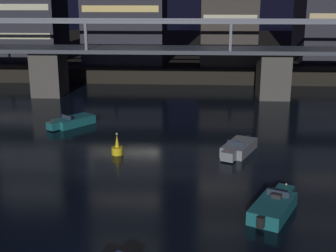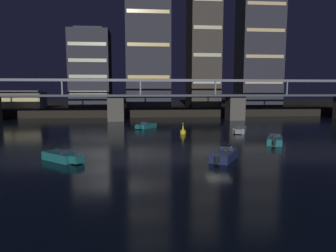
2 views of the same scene
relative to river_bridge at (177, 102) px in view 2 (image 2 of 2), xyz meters
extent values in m
plane|color=black|center=(0.00, -38.22, -4.24)|extent=(400.00, 400.00, 0.00)
cube|color=black|center=(0.00, 48.01, -3.14)|extent=(240.00, 80.00, 2.20)
cube|color=#4C4944|center=(-13.88, 0.01, -1.47)|extent=(3.60, 4.40, 5.55)
cube|color=#4C4944|center=(13.88, 0.01, -1.47)|extent=(3.60, 4.40, 5.55)
cube|color=#3D424C|center=(0.00, 0.01, 1.53)|extent=(89.27, 6.40, 0.45)
cube|color=slate|center=(0.00, -2.89, 4.96)|extent=(89.27, 0.36, 0.36)
cube|color=slate|center=(0.00, 2.91, 4.96)|extent=(89.27, 0.36, 0.36)
cube|color=slate|center=(-24.98, -2.89, 3.36)|extent=(0.30, 0.30, 3.20)
cube|color=slate|center=(-8.33, -2.89, 3.36)|extent=(0.30, 0.30, 3.20)
cube|color=slate|center=(8.33, -2.89, 3.36)|extent=(0.30, 0.30, 3.20)
cube|color=slate|center=(24.98, -2.89, 3.36)|extent=(0.30, 0.30, 3.20)
cube|color=#282833|center=(-22.02, 16.16, 8.41)|extent=(10.65, 8.97, 20.90)
cube|color=beige|center=(-22.02, 11.62, 2.14)|extent=(9.80, 0.10, 0.90)
cube|color=beige|center=(-22.02, 11.62, 6.32)|extent=(9.80, 0.10, 0.90)
cube|color=beige|center=(-22.02, 11.62, 10.50)|extent=(9.80, 0.10, 0.90)
cube|color=beige|center=(-22.02, 11.62, 14.68)|extent=(9.80, 0.10, 0.90)
cube|color=#282833|center=(-22.02, 16.16, 19.16)|extent=(7.46, 6.28, 0.60)
cube|color=#282833|center=(-6.22, 15.28, 18.43)|extent=(11.73, 12.05, 40.95)
cube|color=#F2D172|center=(-6.22, 9.20, 6.15)|extent=(10.79, 0.10, 0.90)
cube|color=#F2D172|center=(-6.22, 9.20, 14.34)|extent=(10.79, 0.10, 0.90)
cube|color=#F2D172|center=(-6.22, 9.20, 22.53)|extent=(10.79, 0.10, 0.90)
cube|color=#38332D|center=(9.08, 14.61, 15.36)|extent=(8.03, 10.99, 34.81)
cube|color=beige|center=(9.08, 9.07, 4.92)|extent=(7.38, 0.10, 0.90)
cube|color=beige|center=(9.08, 9.07, 11.88)|extent=(7.38, 0.10, 0.90)
cube|color=beige|center=(9.08, 9.07, 18.84)|extent=(7.38, 0.10, 0.90)
cube|color=#282833|center=(26.09, 17.19, 15.64)|extent=(11.82, 9.05, 35.36)
cube|color=beige|center=(26.09, 12.62, 5.03)|extent=(10.88, 0.10, 0.90)
cube|color=beige|center=(26.09, 12.62, 12.10)|extent=(10.88, 0.10, 0.90)
cube|color=beige|center=(26.09, 12.62, 19.17)|extent=(10.88, 0.10, 0.90)
cube|color=beige|center=(26.09, 12.62, 26.25)|extent=(10.88, 0.10, 0.90)
cube|color=#B2AD9E|center=(-39.71, 12.01, 0.16)|extent=(12.00, 6.00, 4.40)
cube|color=#EAD88C|center=(-39.71, 8.96, -0.28)|extent=(11.20, 0.10, 2.64)
cube|color=#4C4C51|center=(-39.71, 8.41, 2.51)|extent=(12.40, 1.60, 0.30)
cube|color=#196066|center=(-7.21, -14.06, -3.84)|extent=(3.82, 4.19, 0.80)
cube|color=#196066|center=(-8.68, -15.97, -3.79)|extent=(1.33, 1.32, 0.70)
cube|color=#283342|center=(-7.73, -14.74, -3.26)|extent=(1.13, 0.90, 0.36)
cube|color=#262628|center=(-7.58, -14.54, -3.32)|extent=(0.69, 0.66, 0.24)
cube|color=black|center=(-5.89, -12.36, -3.74)|extent=(0.51, 0.51, 0.60)
sphere|color=red|center=(-8.83, -16.16, -3.36)|extent=(0.12, 0.12, 0.12)
cube|color=#196066|center=(8.89, -32.09, -3.84)|extent=(3.32, 4.30, 0.80)
cube|color=#196066|center=(9.94, -29.93, -3.79)|extent=(1.28, 1.24, 0.70)
cube|color=#283342|center=(9.26, -31.33, -3.26)|extent=(1.26, 0.68, 0.36)
cube|color=#262628|center=(9.15, -31.55, -3.32)|extent=(0.68, 0.60, 0.24)
cube|color=black|center=(7.95, -34.03, -3.74)|extent=(0.48, 0.48, 0.60)
sphere|color=beige|center=(10.05, -29.71, -3.36)|extent=(0.12, 0.12, 0.12)
cube|color=#196066|center=(-15.94, -39.12, -3.84)|extent=(4.15, 3.90, 0.80)
cube|color=#196066|center=(-14.11, -40.67, -3.79)|extent=(1.33, 1.34, 0.70)
cube|color=#283342|center=(-15.29, -39.67, -3.26)|extent=(0.95, 1.09, 0.36)
cube|color=#262628|center=(-15.48, -39.50, -3.32)|extent=(0.67, 0.69, 0.24)
cube|color=black|center=(-17.58, -37.72, -3.74)|extent=(0.51, 0.51, 0.60)
sphere|color=red|center=(-13.92, -40.84, -3.36)|extent=(0.12, 0.12, 0.12)
cube|color=gray|center=(7.96, -21.22, -3.84)|extent=(3.25, 4.30, 0.80)
cube|color=gray|center=(6.97, -23.41, -3.79)|extent=(1.27, 1.23, 0.70)
cube|color=#283342|center=(7.61, -21.99, -3.26)|extent=(1.27, 0.65, 0.36)
cube|color=#262628|center=(7.72, -21.76, -3.32)|extent=(0.67, 0.59, 0.24)
cube|color=black|center=(8.85, -19.25, -3.74)|extent=(0.48, 0.48, 0.60)
sphere|color=red|center=(6.87, -23.64, -3.36)|extent=(0.12, 0.12, 0.12)
cube|color=#19234C|center=(-0.11, -40.40, -3.84)|extent=(3.60, 4.27, 0.80)
cube|color=#19234C|center=(1.17, -38.36, -3.79)|extent=(1.32, 1.29, 0.70)
cube|color=#283342|center=(0.35, -39.68, -3.26)|extent=(1.20, 0.80, 0.36)
cube|color=#262628|center=(0.21, -39.89, -3.32)|extent=(0.69, 0.64, 0.24)
cube|color=black|center=(-1.25, -42.23, -3.74)|extent=(0.50, 0.50, 0.60)
sphere|color=beige|center=(1.30, -38.15, -3.36)|extent=(0.12, 0.12, 0.12)
cylinder|color=yellow|center=(-1.63, -22.29, -3.94)|extent=(0.90, 0.90, 0.60)
cone|color=yellow|center=(-1.63, -22.29, -3.14)|extent=(0.36, 0.36, 1.00)
sphere|color=#F2EAB2|center=(-1.63, -22.29, -2.56)|extent=(0.16, 0.16, 0.16)
camera|label=1|loc=(4.37, -56.14, 7.63)|focal=49.09mm
camera|label=2|loc=(-8.08, -68.14, 2.45)|focal=31.60mm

